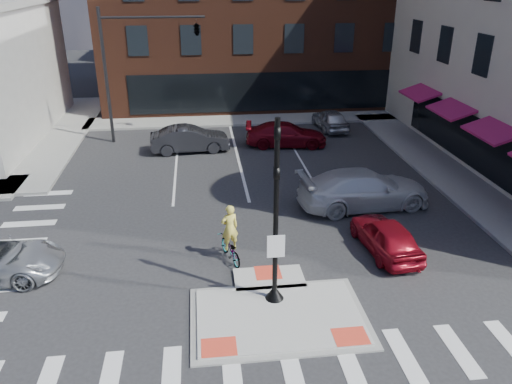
{
  "coord_description": "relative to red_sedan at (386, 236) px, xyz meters",
  "views": [
    {
      "loc": [
        -2.18,
        -12.79,
        9.75
      ],
      "look_at": [
        -0.09,
        4.67,
        2.0
      ],
      "focal_mm": 35.0,
      "sensor_mm": 36.0,
      "label": 1
    }
  ],
  "objects": [
    {
      "name": "red_sedan",
      "position": [
        0.0,
        0.0,
        0.0
      ],
      "size": [
        1.94,
        4.03,
        1.33
      ],
      "primitive_type": "imported",
      "rotation": [
        0.0,
        0.0,
        3.24
      ],
      "color": "maroon",
      "rests_on": "ground"
    },
    {
      "name": "refuge_island",
      "position": [
        -4.65,
        -3.3,
        -0.61
      ],
      "size": [
        5.4,
        4.65,
        0.13
      ],
      "color": "gray",
      "rests_on": "ground"
    },
    {
      "name": "bg_car_red",
      "position": [
        -1.54,
        12.97,
        0.05
      ],
      "size": [
        5.11,
        2.55,
        1.42
      ],
      "primitive_type": "imported",
      "rotation": [
        0.0,
        0.0,
        1.45
      ],
      "color": "maroon",
      "rests_on": "ground"
    },
    {
      "name": "cyclist",
      "position": [
        -5.88,
        0.08,
        0.08
      ],
      "size": [
        1.1,
        1.86,
        2.22
      ],
      "rotation": [
        0.0,
        0.0,
        3.44
      ],
      "color": "#3F3F44",
      "rests_on": "ground"
    },
    {
      "name": "signal_pole",
      "position": [
        -4.65,
        -2.64,
        1.69
      ],
      "size": [
        0.6,
        0.6,
        5.98
      ],
      "color": "black",
      "rests_on": "refuge_island"
    },
    {
      "name": "sidewalk_e",
      "position": [
        6.15,
        6.96,
        -0.59
      ],
      "size": [
        3.0,
        24.0,
        0.15
      ],
      "primitive_type": "cube",
      "color": "gray",
      "rests_on": "ground"
    },
    {
      "name": "mast_arm_signal",
      "position": [
        -8.12,
        14.96,
        5.54
      ],
      "size": [
        6.1,
        2.24,
        8.0
      ],
      "color": "black",
      "rests_on": "ground"
    },
    {
      "name": "bg_car_silver",
      "position": [
        2.03,
        16.06,
        0.02
      ],
      "size": [
        1.94,
        4.12,
        1.36
      ],
      "primitive_type": "imported",
      "rotation": [
        0.0,
        0.0,
        3.23
      ],
      "color": "silver",
      "rests_on": "ground"
    },
    {
      "name": "sidewalk_n",
      "position": [
        -1.65,
        18.96,
        -0.59
      ],
      "size": [
        26.0,
        3.0,
        0.15
      ],
      "primitive_type": "cube",
      "color": "gray",
      "rests_on": "ground"
    },
    {
      "name": "building_far_right",
      "position": [
        4.35,
        50.96,
        5.34
      ],
      "size": [
        12.0,
        12.0,
        12.0
      ],
      "primitive_type": "cube",
      "color": "brown",
      "rests_on": "ground"
    },
    {
      "name": "white_pickup",
      "position": [
        0.42,
        3.96,
        0.2
      ],
      "size": [
        6.15,
        2.98,
        1.72
      ],
      "primitive_type": "imported",
      "rotation": [
        0.0,
        0.0,
        1.67
      ],
      "color": "silver",
      "rests_on": "ground"
    },
    {
      "name": "bg_car_dark",
      "position": [
        -7.36,
        12.57,
        0.09
      ],
      "size": [
        4.69,
        1.9,
        1.51
      ],
      "primitive_type": "imported",
      "rotation": [
        0.0,
        0.0,
        1.64
      ],
      "color": "#2A2A30",
      "rests_on": "ground"
    },
    {
      "name": "building_far_left",
      "position": [
        -8.65,
        48.96,
        4.34
      ],
      "size": [
        10.0,
        12.0,
        10.0
      ],
      "primitive_type": "cube",
      "color": "slate",
      "rests_on": "ground"
    },
    {
      "name": "ground",
      "position": [
        -4.65,
        -3.04,
        -0.66
      ],
      "size": [
        120.0,
        120.0,
        0.0
      ],
      "primitive_type": "plane",
      "color": "#28282B",
      "rests_on": "ground"
    }
  ]
}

